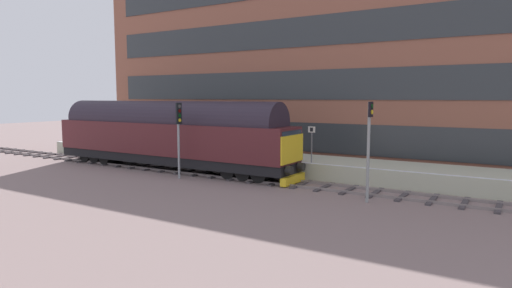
{
  "coord_description": "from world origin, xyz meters",
  "views": [
    {
      "loc": [
        -22.04,
        -13.39,
        4.94
      ],
      "look_at": [
        0.2,
        0.33,
        2.14
      ],
      "focal_mm": 30.8,
      "sensor_mm": 36.0,
      "label": 1
    }
  ],
  "objects_px": {
    "signal_post_near": "(369,141)",
    "waiting_passenger": "(230,138)",
    "diesel_locomotive": "(167,133)",
    "platform_number_sign": "(312,139)",
    "signal_post_mid": "(179,129)"
  },
  "relations": [
    {
      "from": "signal_post_near",
      "to": "platform_number_sign",
      "type": "distance_m",
      "value": 6.2
    },
    {
      "from": "diesel_locomotive",
      "to": "platform_number_sign",
      "type": "xyz_separation_m",
      "value": [
        1.94,
        -9.82,
        -0.04
      ]
    },
    {
      "from": "signal_post_mid",
      "to": "platform_number_sign",
      "type": "distance_m",
      "value": 8.02
    },
    {
      "from": "platform_number_sign",
      "to": "waiting_passenger",
      "type": "distance_m",
      "value": 7.3
    },
    {
      "from": "platform_number_sign",
      "to": "diesel_locomotive",
      "type": "bearing_deg",
      "value": 101.2
    },
    {
      "from": "diesel_locomotive",
      "to": "platform_number_sign",
      "type": "distance_m",
      "value": 10.01
    },
    {
      "from": "signal_post_mid",
      "to": "waiting_passenger",
      "type": "bearing_deg",
      "value": 1.77
    },
    {
      "from": "signal_post_near",
      "to": "waiting_passenger",
      "type": "xyz_separation_m",
      "value": [
        5.63,
        11.81,
        -0.94
      ]
    },
    {
      "from": "signal_post_mid",
      "to": "platform_number_sign",
      "type": "xyz_separation_m",
      "value": [
        4.0,
        -6.92,
        -0.56
      ]
    },
    {
      "from": "diesel_locomotive",
      "to": "waiting_passenger",
      "type": "xyz_separation_m",
      "value": [
        3.57,
        -2.72,
        -0.5
      ]
    },
    {
      "from": "diesel_locomotive",
      "to": "platform_number_sign",
      "type": "bearing_deg",
      "value": -78.8
    },
    {
      "from": "diesel_locomotive",
      "to": "waiting_passenger",
      "type": "height_order",
      "value": "diesel_locomotive"
    },
    {
      "from": "signal_post_near",
      "to": "waiting_passenger",
      "type": "height_order",
      "value": "signal_post_near"
    },
    {
      "from": "signal_post_near",
      "to": "signal_post_mid",
      "type": "xyz_separation_m",
      "value": [
        0.0,
        11.64,
        0.07
      ]
    },
    {
      "from": "signal_post_near",
      "to": "platform_number_sign",
      "type": "bearing_deg",
      "value": 49.69
    }
  ]
}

